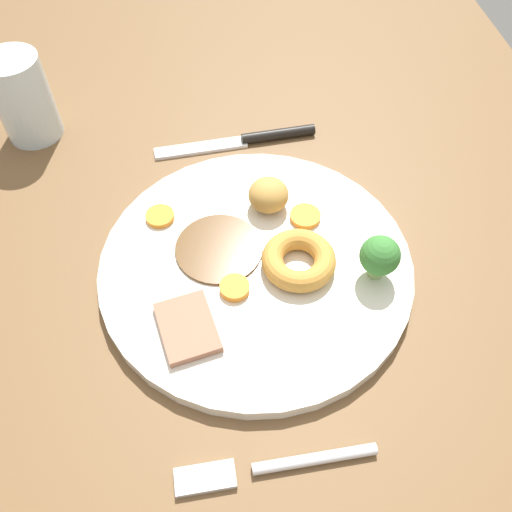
# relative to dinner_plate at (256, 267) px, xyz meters

# --- Properties ---
(dining_table) EXTENTS (1.20, 0.84, 0.04)m
(dining_table) POSITION_rel_dinner_plate_xyz_m (0.00, 0.02, -0.02)
(dining_table) COLOR brown
(dining_table) RESTS_ON ground
(dinner_plate) EXTENTS (0.29, 0.29, 0.01)m
(dinner_plate) POSITION_rel_dinner_plate_xyz_m (0.00, 0.00, 0.00)
(dinner_plate) COLOR silver
(dinner_plate) RESTS_ON dining_table
(gravy_pool) EXTENTS (0.08, 0.08, 0.00)m
(gravy_pool) POSITION_rel_dinner_plate_xyz_m (0.02, 0.03, 0.01)
(gravy_pool) COLOR #563819
(gravy_pool) RESTS_ON dinner_plate
(meat_slice_main) EXTENTS (0.07, 0.06, 0.01)m
(meat_slice_main) POSITION_rel_dinner_plate_xyz_m (-0.06, 0.07, 0.01)
(meat_slice_main) COLOR #9E664C
(meat_slice_main) RESTS_ON dinner_plate
(yorkshire_pudding) EXTENTS (0.07, 0.07, 0.02)m
(yorkshire_pudding) POSITION_rel_dinner_plate_xyz_m (-0.01, -0.04, 0.02)
(yorkshire_pudding) COLOR #C68938
(yorkshire_pudding) RESTS_ON dinner_plate
(roast_potato_left) EXTENTS (0.05, 0.05, 0.03)m
(roast_potato_left) POSITION_rel_dinner_plate_xyz_m (0.07, -0.02, 0.02)
(roast_potato_left) COLOR #BC8C42
(roast_potato_left) RESTS_ON dinner_plate
(carrot_coin_front) EXTENTS (0.03, 0.03, 0.01)m
(carrot_coin_front) POSITION_rel_dinner_plate_xyz_m (-0.03, 0.02, 0.01)
(carrot_coin_front) COLOR orange
(carrot_coin_front) RESTS_ON dinner_plate
(carrot_coin_back) EXTENTS (0.03, 0.03, 0.01)m
(carrot_coin_back) POSITION_rel_dinner_plate_xyz_m (0.07, 0.09, 0.01)
(carrot_coin_back) COLOR orange
(carrot_coin_back) RESTS_ON dinner_plate
(carrot_coin_side) EXTENTS (0.03, 0.03, 0.01)m
(carrot_coin_side) POSITION_rel_dinner_plate_xyz_m (0.05, -0.06, 0.01)
(carrot_coin_side) COLOR orange
(carrot_coin_side) RESTS_ON dinner_plate
(broccoli_floret) EXTENTS (0.04, 0.04, 0.05)m
(broccoli_floret) POSITION_rel_dinner_plate_xyz_m (-0.03, -0.11, 0.03)
(broccoli_floret) COLOR #8CB766
(broccoli_floret) RESTS_ON dinner_plate
(fork) EXTENTS (0.02, 0.15, 0.01)m
(fork) POSITION_rel_dinner_plate_xyz_m (-0.18, 0.02, -0.00)
(fork) COLOR silver
(fork) RESTS_ON dining_table
(knife) EXTENTS (0.03, 0.19, 0.01)m
(knife) POSITION_rel_dinner_plate_xyz_m (0.18, -0.02, -0.00)
(knife) COLOR black
(knife) RESTS_ON dining_table
(water_glass) EXTENTS (0.06, 0.06, 0.10)m
(water_glass) POSITION_rel_dinner_plate_xyz_m (0.23, 0.22, 0.04)
(water_glass) COLOR silver
(water_glass) RESTS_ON dining_table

